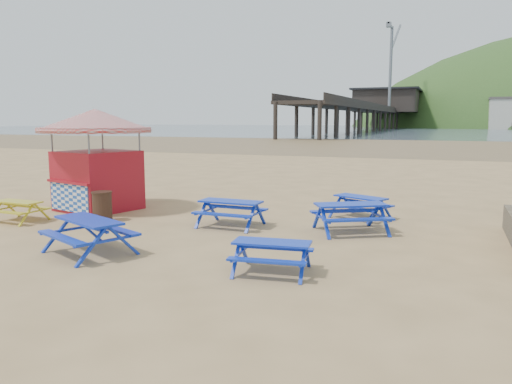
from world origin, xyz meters
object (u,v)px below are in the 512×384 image
at_px(picnic_table_blue_a, 231,213).
at_px(ice_cream_kiosk, 96,147).
at_px(picnic_table_yellow, 19,211).
at_px(litter_bin, 102,206).
at_px(picnic_table_blue_b, 360,207).

xyz_separation_m(picnic_table_blue_a, ice_cream_kiosk, (-5.61, 0.87, 1.87)).
bearing_deg(picnic_table_blue_a, picnic_table_yellow, -163.94).
distance_m(picnic_table_blue_a, litter_bin, 4.24).
bearing_deg(picnic_table_yellow, picnic_table_blue_b, 26.04).
height_order(ice_cream_kiosk, litter_bin, ice_cream_kiosk).
distance_m(picnic_table_blue_b, ice_cream_kiosk, 9.46).
height_order(picnic_table_blue_a, litter_bin, litter_bin).
bearing_deg(picnic_table_blue_b, litter_bin, -130.23).
relative_size(picnic_table_blue_a, litter_bin, 2.00).
bearing_deg(picnic_table_blue_a, ice_cream_kiosk, 172.24).
relative_size(picnic_table_yellow, litter_bin, 1.68).
xyz_separation_m(picnic_table_yellow, ice_cream_kiosk, (1.02, 2.65, 1.94)).
height_order(picnic_table_blue_a, ice_cream_kiosk, ice_cream_kiosk).
relative_size(picnic_table_blue_b, litter_bin, 2.27).
relative_size(picnic_table_blue_a, picnic_table_blue_b, 0.88).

